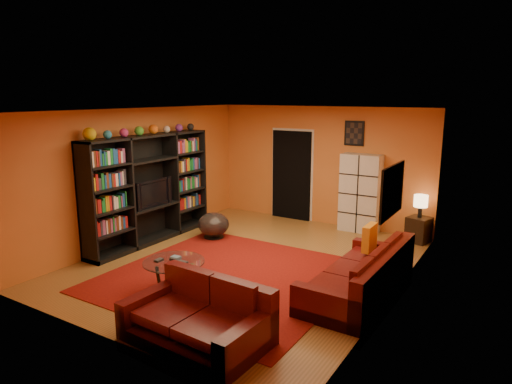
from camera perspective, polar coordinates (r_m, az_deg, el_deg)
The scene contains 20 objects.
floor at distance 8.01m, azimuth -1.01°, elevation -8.76°, with size 6.00×6.00×0.00m, color brown.
ceiling at distance 7.48m, azimuth -1.08°, elevation 10.17°, with size 6.00×6.00×0.00m, color white.
wall_back at distance 10.25m, azimuth 8.08°, elevation 3.29°, with size 6.00×6.00×0.00m, color #CA6A2C.
wall_front at distance 5.45m, azimuth -18.46°, elevation -5.14°, with size 6.00×6.00×0.00m, color #CA6A2C.
wall_left at distance 9.21m, azimuth -14.24°, elevation 2.04°, with size 6.00×6.00×0.00m, color #CA6A2C.
wall_right at distance 6.66m, azimuth 17.37°, elevation -1.95°, with size 6.00×6.00×0.00m, color #CA6A2C.
rug at distance 7.41m, azimuth -3.32°, elevation -10.50°, with size 3.60×3.60×0.01m, color #630D0B.
doorway at distance 10.56m, azimuth 4.47°, elevation 2.09°, with size 0.95×0.10×2.04m, color black.
wall_art_right at distance 6.32m, azimuth 16.67°, elevation 0.14°, with size 0.03×1.00×0.70m, color black.
wall_art_back at distance 9.87m, azimuth 12.18°, elevation 7.19°, with size 0.42×0.03×0.52m, color black.
entertainment_unit at distance 9.10m, azimuth -13.17°, elevation 0.37°, with size 0.45×3.00×2.10m, color black.
tv at distance 9.07m, azimuth -13.01°, elevation -0.08°, with size 0.12×0.93×0.53m, color black.
sofa at distance 6.86m, azimuth 13.39°, elevation -10.27°, with size 1.02×2.39×0.85m.
loveseat at distance 5.63m, azimuth -6.88°, elevation -15.21°, with size 1.72×1.09×0.85m.
throw_pillow at distance 7.48m, azimuth 14.02°, elevation -5.55°, with size 0.12×0.42×0.42m, color orange.
coffee_table at distance 6.88m, azimuth -10.22°, elevation -8.88°, with size 0.91×0.91×0.45m.
storage_cabinet at distance 9.80m, azimuth 12.90°, elevation -0.15°, with size 0.82×0.37×1.64m, color beige.
bowl_chair at distance 9.25m, azimuth -5.32°, elevation -4.08°, with size 0.63×0.63×0.52m.
side_table at distance 9.54m, azimuth 19.66°, elevation -4.44°, with size 0.40×0.40×0.50m, color black.
table_lamp at distance 9.40m, azimuth 19.90°, elevation -1.16°, with size 0.27×0.27×0.44m.
Camera 1 is at (4.05, -6.29, 2.86)m, focal length 32.00 mm.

